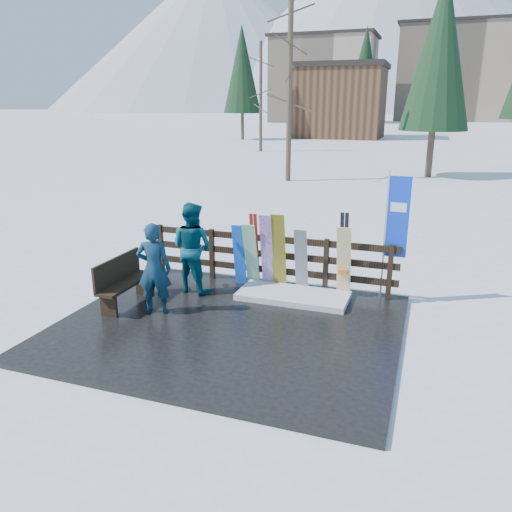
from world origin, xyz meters
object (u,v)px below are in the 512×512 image
at_px(snowboard_0, 239,255).
at_px(snowboard_2, 279,252).
at_px(snowboard_1, 251,255).
at_px(person_front, 154,269).
at_px(snowboard_3, 267,252).
at_px(person_back, 192,247).
at_px(bench, 123,280).
at_px(snowboard_4, 301,261).
at_px(snowboard_5, 344,262).
at_px(rental_flag, 395,222).

distance_m(snowboard_0, snowboard_2, 0.90).
xyz_separation_m(snowboard_0, snowboard_1, (0.28, -0.00, 0.03)).
xyz_separation_m(snowboard_2, person_front, (-1.85, -1.92, 0.04)).
height_order(snowboard_3, person_back, person_back).
bearing_deg(snowboard_0, snowboard_1, -0.00).
bearing_deg(snowboard_0, snowboard_2, -0.00).
distance_m(bench, snowboard_3, 3.00).
xyz_separation_m(snowboard_0, snowboard_3, (0.63, -0.00, 0.13)).
relative_size(snowboard_3, snowboard_4, 1.17).
xyz_separation_m(snowboard_0, snowboard_2, (0.89, -0.00, 0.15)).
height_order(person_front, person_back, person_back).
bearing_deg(person_back, snowboard_4, -153.15).
bearing_deg(bench, snowboard_0, 45.57).
distance_m(snowboard_2, snowboard_5, 1.37).
distance_m(snowboard_3, person_front, 2.49).
relative_size(rental_flag, person_front, 1.49).
bearing_deg(snowboard_4, bench, -150.27).
bearing_deg(person_back, snowboard_1, -138.97).
xyz_separation_m(snowboard_5, person_back, (-3.06, -0.63, 0.19)).
bearing_deg(snowboard_3, snowboard_1, 180.00).
height_order(snowboard_2, snowboard_4, snowboard_2).
relative_size(snowboard_0, person_back, 0.73).
bearing_deg(snowboard_0, bench, -134.43).
bearing_deg(snowboard_4, person_front, -140.65).
bearing_deg(snowboard_0, snowboard_3, -0.00).
height_order(snowboard_0, person_back, person_back).
xyz_separation_m(snowboard_0, snowboard_5, (2.26, -0.00, 0.07)).
relative_size(person_front, person_back, 0.92).
bearing_deg(snowboard_5, rental_flag, 16.53).
distance_m(bench, person_front, 0.88).
distance_m(snowboard_1, person_front, 2.28).
bearing_deg(person_front, snowboard_5, -166.84).
relative_size(snowboard_1, person_back, 0.77).
height_order(snowboard_3, snowboard_5, snowboard_3).
distance_m(snowboard_3, snowboard_4, 0.76).
bearing_deg(snowboard_1, snowboard_2, 0.00).
xyz_separation_m(snowboard_2, rental_flag, (2.28, 0.27, 0.77)).
height_order(snowboard_2, snowboard_3, snowboard_2).
relative_size(snowboard_2, snowboard_3, 1.01).
bearing_deg(snowboard_2, rental_flag, 6.76).
bearing_deg(snowboard_4, snowboard_3, 180.00).
bearing_deg(bench, rental_flag, 22.70).
bearing_deg(snowboard_1, snowboard_4, 0.00).
height_order(snowboard_2, person_back, person_back).
height_order(snowboard_2, snowboard_5, snowboard_2).
distance_m(snowboard_1, snowboard_4, 1.10).
bearing_deg(snowboard_2, snowboard_4, 0.00).
height_order(snowboard_0, snowboard_1, snowboard_1).
bearing_deg(snowboard_5, snowboard_4, 180.00).
relative_size(bench, snowboard_2, 0.89).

